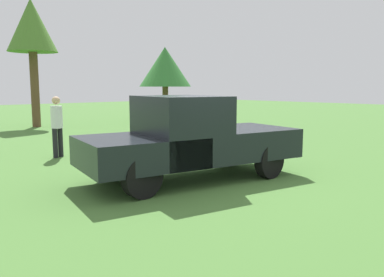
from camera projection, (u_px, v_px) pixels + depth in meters
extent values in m
plane|color=#477533|center=(204.00, 182.00, 8.21)|extent=(80.00, 80.00, 0.00)
cylinder|color=black|center=(227.00, 150.00, 9.89)|extent=(0.80, 0.22, 0.80)
cylinder|color=black|center=(270.00, 160.00, 8.54)|extent=(0.80, 0.22, 0.80)
cylinder|color=black|center=(112.00, 162.00, 8.32)|extent=(0.80, 0.22, 0.80)
cylinder|color=black|center=(142.00, 177.00, 6.98)|extent=(0.80, 0.22, 0.80)
cube|color=black|center=(244.00, 141.00, 9.12)|extent=(2.23, 2.21, 0.64)
cube|color=black|center=(180.00, 129.00, 8.19)|extent=(1.86, 2.14, 1.40)
cube|color=slate|center=(180.00, 108.00, 8.13)|extent=(1.60, 1.95, 0.48)
cube|color=black|center=(139.00, 152.00, 7.76)|extent=(2.60, 2.29, 0.60)
cube|color=silver|center=(272.00, 149.00, 9.61)|extent=(0.47, 1.80, 0.16)
cylinder|color=black|center=(163.00, 123.00, 17.93)|extent=(0.71, 0.20, 0.71)
cylinder|color=black|center=(196.00, 123.00, 17.65)|extent=(0.71, 0.20, 0.71)
cylinder|color=black|center=(143.00, 130.00, 14.95)|extent=(0.71, 0.20, 0.71)
cylinder|color=black|center=(181.00, 131.00, 14.67)|extent=(0.71, 0.20, 0.71)
cube|color=white|center=(171.00, 122.00, 16.27)|extent=(4.77, 4.20, 0.68)
cube|color=slate|center=(170.00, 107.00, 15.96)|extent=(2.57, 2.47, 0.60)
cylinder|color=black|center=(55.00, 143.00, 10.98)|extent=(0.14, 0.14, 0.84)
cylinder|color=black|center=(60.00, 142.00, 11.16)|extent=(0.14, 0.14, 0.84)
cylinder|color=silver|center=(57.00, 117.00, 10.98)|extent=(0.41, 0.41, 0.63)
sphere|color=#D8AD84|center=(56.00, 100.00, 10.91)|extent=(0.23, 0.23, 0.23)
cylinder|color=brown|center=(35.00, 90.00, 19.28)|extent=(0.41, 0.41, 3.71)
cone|color=#4C7A2D|center=(31.00, 25.00, 18.86)|extent=(2.37, 2.37, 2.55)
cylinder|color=brown|center=(165.00, 104.00, 22.24)|extent=(0.33, 0.33, 2.01)
cone|color=#337533|center=(165.00, 67.00, 21.96)|extent=(2.94, 2.94, 2.22)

